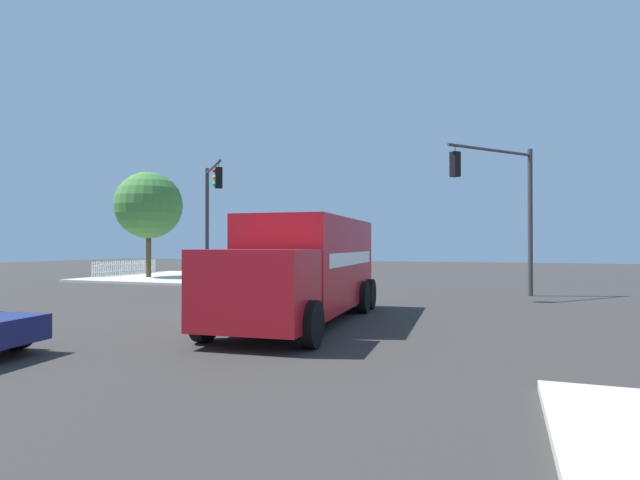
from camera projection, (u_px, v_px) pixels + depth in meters
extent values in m
plane|color=#33302D|center=(289.00, 310.00, 16.56)|extent=(100.00, 100.00, 0.00)
cube|color=beige|center=(189.00, 277.00, 32.30)|extent=(10.41, 10.41, 0.14)
cube|color=#AD141E|center=(312.00, 263.00, 14.83)|extent=(6.33, 2.83, 2.55)
cube|color=#AD141E|center=(255.00, 289.00, 10.79)|extent=(2.06, 2.53, 1.70)
cube|color=black|center=(238.00, 276.00, 9.97)|extent=(0.22, 2.02, 0.88)
cube|color=#B2B2B7|center=(337.00, 301.00, 17.69)|extent=(0.36, 2.31, 0.21)
cube|color=white|center=(353.00, 258.00, 14.49)|extent=(5.18, 0.38, 0.36)
cube|color=white|center=(274.00, 258.00, 15.16)|extent=(5.18, 0.38, 0.36)
cylinder|color=black|center=(312.00, 324.00, 10.49)|extent=(1.02, 0.35, 1.00)
cylinder|color=black|center=(204.00, 319.00, 11.17)|extent=(1.02, 0.35, 1.00)
cylinder|color=black|center=(364.00, 297.00, 15.91)|extent=(1.02, 0.35, 1.00)
cylinder|color=black|center=(289.00, 295.00, 16.59)|extent=(1.02, 0.35, 1.00)
cylinder|color=black|center=(370.00, 294.00, 16.92)|extent=(1.02, 0.35, 1.00)
cylinder|color=black|center=(299.00, 292.00, 17.60)|extent=(1.02, 0.35, 1.00)
cylinder|color=#38383D|center=(207.00, 226.00, 26.46)|extent=(0.20, 0.20, 6.01)
cylinder|color=#38383D|center=(213.00, 167.00, 24.53)|extent=(3.26, 2.78, 0.12)
cylinder|color=#38383D|center=(219.00, 165.00, 22.90)|extent=(0.03, 0.03, 0.25)
cube|color=black|center=(219.00, 178.00, 22.90)|extent=(0.42, 0.42, 0.95)
sphere|color=red|center=(215.00, 171.00, 22.84)|extent=(0.20, 0.20, 0.20)
sphere|color=#EFA314|center=(215.00, 178.00, 22.83)|extent=(0.20, 0.20, 0.20)
sphere|color=#19CC4C|center=(215.00, 184.00, 22.83)|extent=(0.20, 0.20, 0.20)
cylinder|color=#38383D|center=(530.00, 222.00, 21.30)|extent=(0.20, 0.20, 6.18)
cylinder|color=#38383D|center=(491.00, 150.00, 20.18)|extent=(3.60, 3.10, 0.12)
cylinder|color=#38383D|center=(455.00, 148.00, 19.21)|extent=(0.03, 0.03, 0.25)
cube|color=black|center=(455.00, 164.00, 19.20)|extent=(0.42, 0.42, 0.95)
sphere|color=red|center=(452.00, 157.00, 19.36)|extent=(0.20, 0.20, 0.20)
sphere|color=#EFA314|center=(452.00, 165.00, 19.36)|extent=(0.20, 0.20, 0.20)
sphere|color=#19CC4C|center=(452.00, 173.00, 19.35)|extent=(0.20, 0.20, 0.20)
cylinder|color=black|center=(16.00, 331.00, 10.33)|extent=(0.33, 0.78, 0.76)
cylinder|color=navy|center=(218.00, 270.00, 31.88)|extent=(0.14, 0.14, 0.78)
cylinder|color=navy|center=(218.00, 271.00, 31.71)|extent=(0.14, 0.14, 0.78)
cube|color=silver|center=(218.00, 260.00, 31.80)|extent=(0.40, 0.36, 0.58)
sphere|color=beige|center=(218.00, 253.00, 31.81)|extent=(0.21, 0.21, 0.21)
cylinder|color=silver|center=(218.00, 259.00, 32.02)|extent=(0.09, 0.09, 0.52)
cylinder|color=silver|center=(218.00, 259.00, 31.59)|extent=(0.09, 0.09, 0.52)
cube|color=white|center=(155.00, 266.00, 36.78)|extent=(0.08, 0.04, 0.95)
cube|color=white|center=(153.00, 266.00, 36.62)|extent=(0.08, 0.04, 0.95)
cube|color=white|center=(152.00, 266.00, 36.45)|extent=(0.08, 0.04, 0.95)
cube|color=white|center=(150.00, 266.00, 36.28)|extent=(0.08, 0.04, 0.95)
cube|color=white|center=(148.00, 266.00, 36.11)|extent=(0.08, 0.04, 0.95)
cube|color=white|center=(147.00, 266.00, 35.94)|extent=(0.08, 0.04, 0.95)
cube|color=white|center=(145.00, 266.00, 35.77)|extent=(0.08, 0.04, 0.95)
cube|color=white|center=(143.00, 267.00, 35.60)|extent=(0.08, 0.04, 0.95)
cube|color=white|center=(141.00, 267.00, 35.43)|extent=(0.08, 0.04, 0.95)
cube|color=white|center=(140.00, 267.00, 35.26)|extent=(0.08, 0.04, 0.95)
cube|color=white|center=(138.00, 267.00, 35.09)|extent=(0.08, 0.04, 0.95)
cube|color=white|center=(136.00, 267.00, 34.92)|extent=(0.08, 0.04, 0.95)
cube|color=white|center=(134.00, 267.00, 34.75)|extent=(0.08, 0.04, 0.95)
cube|color=white|center=(133.00, 267.00, 34.58)|extent=(0.08, 0.04, 0.95)
cube|color=white|center=(131.00, 267.00, 34.42)|extent=(0.08, 0.04, 0.95)
cube|color=white|center=(129.00, 267.00, 34.25)|extent=(0.08, 0.04, 0.95)
cube|color=white|center=(127.00, 268.00, 34.08)|extent=(0.08, 0.04, 0.95)
cube|color=white|center=(125.00, 268.00, 33.91)|extent=(0.08, 0.04, 0.95)
cube|color=white|center=(123.00, 268.00, 33.74)|extent=(0.08, 0.04, 0.95)
cube|color=white|center=(121.00, 268.00, 33.57)|extent=(0.08, 0.04, 0.95)
cube|color=white|center=(119.00, 268.00, 33.40)|extent=(0.08, 0.04, 0.95)
cube|color=white|center=(117.00, 268.00, 33.23)|extent=(0.08, 0.04, 0.95)
cube|color=white|center=(115.00, 268.00, 33.06)|extent=(0.08, 0.04, 0.95)
cube|color=white|center=(113.00, 268.00, 32.89)|extent=(0.08, 0.04, 0.95)
cube|color=white|center=(111.00, 268.00, 32.72)|extent=(0.08, 0.04, 0.95)
cube|color=white|center=(109.00, 269.00, 32.55)|extent=(0.08, 0.04, 0.95)
cube|color=white|center=(107.00, 269.00, 32.39)|extent=(0.08, 0.04, 0.95)
cube|color=white|center=(105.00, 269.00, 32.22)|extent=(0.08, 0.04, 0.95)
cube|color=white|center=(103.00, 269.00, 32.05)|extent=(0.08, 0.04, 0.95)
cube|color=white|center=(101.00, 269.00, 31.88)|extent=(0.08, 0.04, 0.95)
cube|color=white|center=(99.00, 269.00, 31.71)|extent=(0.08, 0.04, 0.95)
cube|color=white|center=(97.00, 269.00, 31.54)|extent=(0.08, 0.04, 0.95)
cube|color=white|center=(95.00, 270.00, 31.37)|extent=(0.08, 0.04, 0.95)
cube|color=white|center=(92.00, 270.00, 31.20)|extent=(0.08, 0.04, 0.95)
cube|color=white|center=(126.00, 264.00, 34.00)|extent=(6.04, 0.03, 0.07)
cube|color=white|center=(126.00, 270.00, 34.00)|extent=(6.04, 0.03, 0.07)
cylinder|color=brown|center=(149.00, 254.00, 31.59)|extent=(0.32, 0.32, 2.93)
sphere|color=#427F38|center=(149.00, 205.00, 31.62)|extent=(4.16, 4.16, 4.16)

